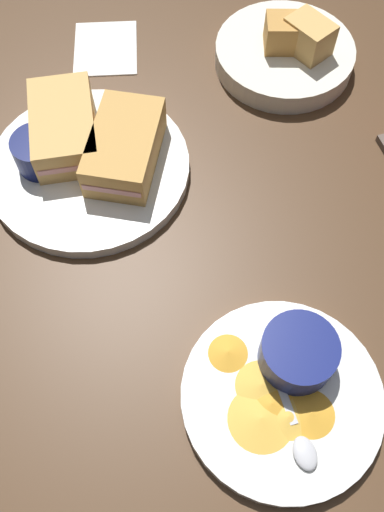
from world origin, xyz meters
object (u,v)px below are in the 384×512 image
object	(u,v)px
spoon_by_dark_ramekin	(83,163)
spoon_by_gravy_ramekin	(300,439)
ramekin_light_gravy	(298,352)
plate_chips_companion	(282,397)
sandwich_half_far	(64,127)
sandwich_half_near	(125,147)
ramekin_dark_sauce	(39,152)
plate_sandwich_main	(90,168)
bread_basket_rear	(286,52)

from	to	relation	value
spoon_by_dark_ramekin	spoon_by_gravy_ramekin	xyz separation A→B (cm)	(38.33, 12.77, 0.00)
ramekin_light_gravy	plate_chips_companion	bearing A→B (deg)	-39.81
sandwich_half_far	plate_chips_companion	xyz separation A→B (cm)	(38.36, 13.97, -3.20)
sandwich_half_near	spoon_by_gravy_ramekin	xyz separation A→B (cm)	(37.61, 7.50, -2.04)
ramekin_dark_sauce	sandwich_half_near	bearing A→B (deg)	75.61
ramekin_dark_sauce	spoon_by_gravy_ramekin	xyz separation A→B (cm)	(40.18, 17.54, -1.86)
plate_sandwich_main	plate_chips_companion	size ratio (longest dim) A/B	1.23
plate_sandwich_main	ramekin_light_gravy	size ratio (longest dim) A/B	3.25
plate_sandwich_main	sandwich_half_far	distance (cm)	5.73
bread_basket_rear	sandwich_half_far	bearing A→B (deg)	-79.51
ramekin_dark_sauce	plate_chips_companion	xyz separation A→B (cm)	(35.69, 17.64, -3.02)
ramekin_dark_sauce	plate_chips_companion	distance (cm)	39.93
sandwich_half_far	spoon_by_gravy_ramekin	distance (cm)	45.08
spoon_by_dark_ramekin	plate_sandwich_main	bearing A→B (deg)	96.56
sandwich_half_near	ramekin_light_gravy	size ratio (longest dim) A/B	1.95
sandwich_half_near	spoon_by_dark_ramekin	distance (cm)	5.70
spoon_by_dark_ramekin	spoon_by_gravy_ramekin	world-z (taller)	same
sandwich_half_near	sandwich_half_far	xyz separation A→B (cm)	(-5.24, -6.36, 0.00)
plate_sandwich_main	spoon_by_gravy_ramekin	world-z (taller)	spoon_by_gravy_ramekin
ramekin_light_gravy	spoon_by_gravy_ramekin	bearing A→B (deg)	-19.36
ramekin_dark_sauce	plate_chips_companion	bearing A→B (deg)	26.31
plate_sandwich_main	sandwich_half_near	world-z (taller)	sandwich_half_near
ramekin_dark_sauce	spoon_by_dark_ramekin	world-z (taller)	ramekin_dark_sauce
sandwich_half_near	ramekin_dark_sauce	world-z (taller)	sandwich_half_near
spoon_by_dark_ramekin	plate_chips_companion	size ratio (longest dim) A/B	0.48
ramekin_dark_sauce	spoon_by_dark_ramekin	xyz separation A→B (cm)	(1.86, 4.77, -1.86)
ramekin_dark_sauce	sandwich_half_far	bearing A→B (deg)	125.96
ramekin_light_gravy	sandwich_half_far	bearing A→B (deg)	-154.93
plate_chips_companion	spoon_by_dark_ramekin	bearing A→B (deg)	-159.16
plate_sandwich_main	sandwich_half_near	distance (cm)	5.73
sandwich_half_far	ramekin_dark_sauce	world-z (taller)	sandwich_half_far
ramekin_dark_sauce	bread_basket_rear	world-z (taller)	bread_basket_rear
plate_sandwich_main	spoon_by_dark_ramekin	xyz separation A→B (cm)	(0.07, -0.58, 1.16)
ramekin_dark_sauce	ramekin_light_gravy	bearing A→B (deg)	31.74
plate_chips_companion	ramekin_light_gravy	size ratio (longest dim) A/B	2.64
sandwich_half_far	ramekin_dark_sauce	xyz separation A→B (cm)	(2.67, -3.68, -0.18)
sandwich_half_far	ramekin_light_gravy	xyz separation A→B (cm)	(35.30, 16.51, -0.24)
ramekin_light_gravy	bread_basket_rear	distance (cm)	44.17
plate_sandwich_main	sandwich_half_far	bearing A→B (deg)	-159.51
sandwich_half_near	spoon_by_gravy_ramekin	distance (cm)	38.40
sandwich_half_far	plate_chips_companion	size ratio (longest dim) A/B	0.69
ramekin_dark_sauce	bread_basket_rear	size ratio (longest dim) A/B	0.32
sandwich_half_near	ramekin_light_gravy	distance (cm)	31.73
sandwich_half_far	bread_basket_rear	world-z (taller)	bread_basket_rear
bread_basket_rear	plate_sandwich_main	bearing A→B (deg)	-71.16
plate_chips_companion	spoon_by_gravy_ramekin	world-z (taller)	spoon_by_gravy_ramekin
plate_sandwich_main	bread_basket_rear	bearing A→B (deg)	108.84
spoon_by_dark_ramekin	bread_basket_rear	bearing A→B (deg)	108.63
ramekin_light_gravy	bread_basket_rear	xyz separation A→B (cm)	(-41.26, 15.68, -1.63)
plate_sandwich_main	ramekin_dark_sauce	bearing A→B (deg)	-108.51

